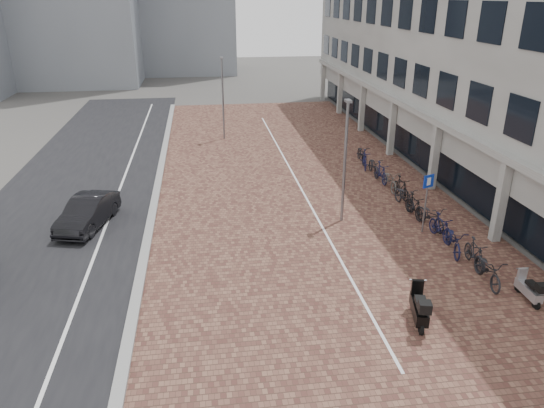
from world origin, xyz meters
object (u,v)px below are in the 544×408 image
Objects in this scene: scooter_mid at (419,306)px; scooter_front at (529,288)px; car_dark at (88,212)px; parking_sign at (427,194)px.

scooter_front is at bearing 22.93° from scooter_mid.
scooter_front is 4.05m from scooter_mid.
car_dark is at bearing 154.01° from scooter_front.
car_dark is at bearing 156.59° from scooter_mid.
scooter_mid reaches higher than scooter_front.
parking_sign reaches higher than car_dark.
car_dark is 14.11m from scooter_mid.
car_dark is 17.16m from scooter_front.
car_dark reaches higher than scooter_front.
scooter_front is 5.65m from parking_sign.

